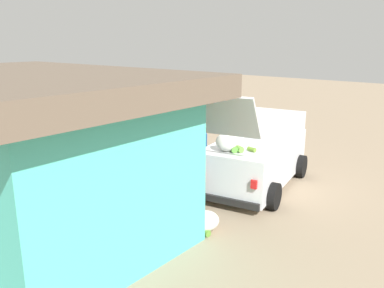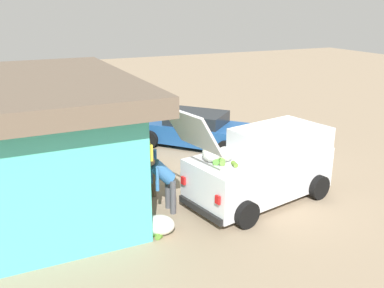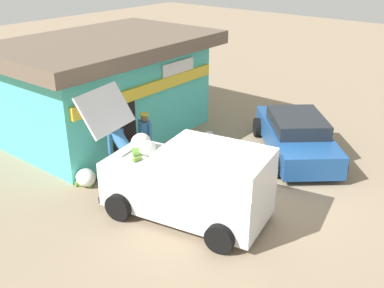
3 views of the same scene
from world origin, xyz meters
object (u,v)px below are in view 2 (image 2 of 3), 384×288
(delivery_van, at_px, (263,165))
(customer_bending, at_px, (163,178))
(paint_bucket, at_px, (135,160))
(vendor_standing, at_px, (146,166))
(storefront_bar, at_px, (40,140))
(parked_sedan, at_px, (196,130))
(unloaded_banana_pile, at_px, (160,226))

(delivery_van, relative_size, customer_bending, 3.10)
(customer_bending, xyz_separation_m, paint_bucket, (3.51, -0.33, -0.78))
(vendor_standing, xyz_separation_m, customer_bending, (-0.99, -0.09, 0.01))
(delivery_van, xyz_separation_m, vendor_standing, (1.31, 2.80, -0.02))
(storefront_bar, distance_m, parked_sedan, 6.31)
(storefront_bar, height_order, parked_sedan, storefront_bar)
(vendor_standing, relative_size, unloaded_banana_pile, 1.84)
(storefront_bar, xyz_separation_m, vendor_standing, (-0.85, -2.53, -0.82))
(delivery_van, height_order, parked_sedan, delivery_van)
(delivery_van, bearing_deg, unloaded_banana_pile, 101.61)
(unloaded_banana_pile, bearing_deg, vendor_standing, -10.66)
(storefront_bar, height_order, paint_bucket, storefront_bar)
(parked_sedan, relative_size, vendor_standing, 2.70)
(customer_bending, xyz_separation_m, unloaded_banana_pile, (-0.97, 0.46, -0.72))
(parked_sedan, relative_size, paint_bucket, 14.25)
(delivery_van, xyz_separation_m, unloaded_banana_pile, (-0.65, 3.17, -0.73))
(customer_bending, bearing_deg, paint_bucket, -5.43)
(delivery_van, bearing_deg, storefront_bar, 67.94)
(storefront_bar, distance_m, customer_bending, 3.30)
(storefront_bar, bearing_deg, paint_bucket, -60.59)
(customer_bending, relative_size, paint_bucket, 5.01)
(storefront_bar, bearing_deg, parked_sedan, -65.05)
(vendor_standing, bearing_deg, delivery_van, -115.02)
(parked_sedan, distance_m, customer_bending, 5.39)
(delivery_van, distance_m, parked_sedan, 4.80)
(parked_sedan, relative_size, customer_bending, 2.84)
(parked_sedan, distance_m, unloaded_banana_pile, 6.45)
(parked_sedan, distance_m, paint_bucket, 2.87)
(customer_bending, bearing_deg, storefront_bar, 54.81)
(delivery_van, bearing_deg, paint_bucket, 31.88)
(paint_bucket, bearing_deg, parked_sedan, -70.37)
(storefront_bar, xyz_separation_m, paint_bucket, (1.66, -2.95, -1.58))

